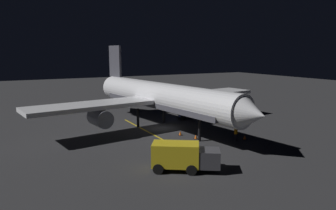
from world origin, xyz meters
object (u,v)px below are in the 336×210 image
Objects in this scene: catering_truck at (197,110)px; traffic_cone_near_right at (196,137)px; airliner at (158,97)px; ground_crew_worker at (236,134)px; traffic_cone_under_wing at (180,133)px; traffic_cone_near_left at (245,137)px; baggage_truck at (182,157)px.

traffic_cone_near_right is (6.76, 10.07, -0.98)m from catering_truck.
airliner is at bearing -79.75° from traffic_cone_near_right.
ground_crew_worker is 3.16× the size of traffic_cone_under_wing.
traffic_cone_near_right is (4.98, -2.94, 0.00)m from traffic_cone_near_left.
baggage_truck is 12.75m from traffic_cone_near_left.
catering_truck is at bearing -97.80° from traffic_cone_near_left.
ground_crew_worker is at bearing 140.57° from traffic_cone_near_right.
catering_truck is at bearing -123.87° from traffic_cone_near_right.
baggage_truck is at bearing 53.59° from catering_truck.
traffic_cone_under_wing is at bearing -50.36° from ground_crew_worker.
catering_truck reaches higher than ground_crew_worker.
ground_crew_worker reaches higher than traffic_cone_near_left.
airliner reaches higher than catering_truck.
ground_crew_worker is 3.16× the size of traffic_cone_near_left.
traffic_cone_near_right and traffic_cone_under_wing have the same top height.
catering_truck reaches higher than traffic_cone_under_wing.
baggage_truck reaches higher than traffic_cone_under_wing.
traffic_cone_near_left is (-11.62, -5.15, -1.01)m from baggage_truck.
traffic_cone_near_right is (-6.64, -8.10, -1.01)m from baggage_truck.
traffic_cone_under_wing is (-0.54, 4.99, -3.95)m from airliner.
traffic_cone_near_left and traffic_cone_near_right have the same top height.
baggage_truck is 10.90× the size of traffic_cone_near_left.
baggage_truck reaches higher than traffic_cone_near_right.
traffic_cone_near_left and traffic_cone_under_wing have the same top height.
baggage_truck is 11.46m from ground_crew_worker.
airliner is at bearing 18.81° from catering_truck.
traffic_cone_near_left is at bearing 137.56° from traffic_cone_under_wing.
baggage_truck is at bearing 60.67° from traffic_cone_under_wing.
baggage_truck is at bearing 50.64° from traffic_cone_near_right.
traffic_cone_near_right is (3.58, -2.95, -0.64)m from ground_crew_worker.
airliner is 9.04m from catering_truck.
traffic_cone_under_wing is (5.76, -5.27, 0.00)m from traffic_cone_near_left.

